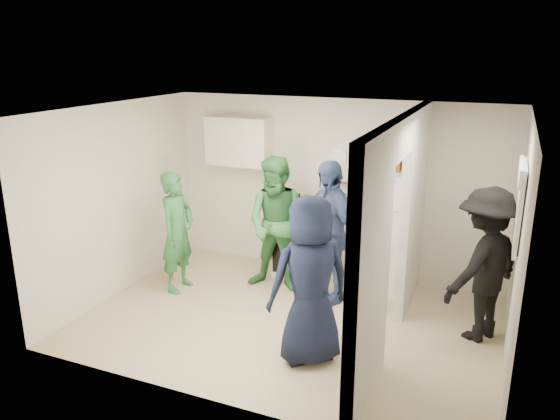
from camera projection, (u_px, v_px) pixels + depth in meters
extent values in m
plane|color=tan|center=(289.00, 321.00, 6.55)|extent=(4.80, 4.80, 0.00)
plane|color=silver|center=(334.00, 188.00, 7.69)|extent=(4.80, 0.00, 4.80)
plane|color=silver|center=(215.00, 278.00, 4.69)|extent=(4.80, 0.00, 4.80)
plane|color=silver|center=(118.00, 200.00, 7.08)|extent=(0.00, 3.40, 3.40)
plane|color=silver|center=(518.00, 252.00, 5.30)|extent=(0.00, 3.40, 3.40)
plane|color=white|center=(290.00, 111.00, 5.83)|extent=(4.80, 4.80, 0.00)
cube|color=silver|center=(413.00, 208.00, 6.71)|extent=(0.12, 1.20, 2.50)
cube|color=silver|center=(369.00, 274.00, 4.77)|extent=(0.12, 1.20, 2.50)
cube|color=silver|center=(401.00, 137.00, 5.44)|extent=(0.12, 1.00, 0.40)
cube|color=white|center=(301.00, 247.00, 7.77)|extent=(0.71, 0.59, 0.85)
cube|color=silver|center=(239.00, 141.00, 7.88)|extent=(0.95, 0.34, 0.70)
cube|color=white|center=(391.00, 232.00, 7.16)|extent=(0.68, 0.66, 1.65)
cube|color=brown|center=(388.00, 164.00, 6.98)|extent=(0.35, 0.25, 0.15)
cylinder|color=#23148F|center=(388.00, 154.00, 6.94)|extent=(0.24, 0.24, 0.11)
cylinder|color=#E9A713|center=(411.00, 164.00, 6.72)|extent=(0.09, 0.09, 0.25)
cylinder|color=white|center=(338.00, 157.00, 7.52)|extent=(0.22, 0.02, 0.22)
cube|color=olive|center=(333.00, 182.00, 7.62)|extent=(0.35, 0.08, 0.03)
cube|color=black|center=(521.00, 207.00, 5.36)|extent=(0.03, 0.70, 0.80)
cube|color=white|center=(520.00, 207.00, 5.37)|extent=(0.04, 0.76, 0.86)
cube|color=white|center=(521.00, 172.00, 5.28)|extent=(0.04, 0.82, 0.18)
cylinder|color=#FBA315|center=(288.00, 213.00, 7.46)|extent=(0.09, 0.09, 0.25)
cylinder|color=red|center=(311.00, 220.00, 7.37)|extent=(0.09, 0.09, 0.12)
imported|color=#307938|center=(177.00, 232.00, 7.21)|extent=(0.40, 0.60, 1.62)
imported|color=#3B8746|center=(278.00, 225.00, 7.19)|extent=(0.92, 0.73, 1.82)
imported|color=#38547C|center=(329.00, 232.00, 6.84)|extent=(1.14, 1.01, 1.85)
imported|color=black|center=(310.00, 281.00, 5.52)|extent=(1.03, 0.99, 1.78)
imported|color=black|center=(484.00, 265.00, 5.97)|extent=(1.15, 1.30, 1.74)
cylinder|color=maroon|center=(286.00, 203.00, 7.81)|extent=(0.07, 0.07, 0.33)
cylinder|color=#285C1E|center=(289.00, 210.00, 7.60)|extent=(0.07, 0.07, 0.25)
cylinder|color=#9CA1A9|center=(299.00, 204.00, 7.77)|extent=(0.08, 0.08, 0.32)
cylinder|color=brown|center=(301.00, 208.00, 7.57)|extent=(0.06, 0.06, 0.32)
cylinder|color=#9DA3AE|center=(313.00, 207.00, 7.73)|extent=(0.06, 0.06, 0.27)
cylinder|color=#153B15|center=(313.00, 210.00, 7.55)|extent=(0.07, 0.07, 0.29)
cylinder|color=olive|center=(324.00, 209.00, 7.64)|extent=(0.08, 0.08, 0.25)
cylinder|color=silver|center=(278.00, 207.00, 7.62)|extent=(0.08, 0.08, 0.32)
cylinder|color=#55370E|center=(307.00, 206.00, 7.69)|extent=(0.06, 0.06, 0.31)
cylinder|color=#1C5224|center=(320.00, 214.00, 7.42)|extent=(0.07, 0.07, 0.24)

